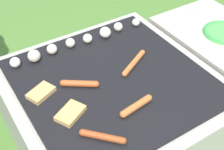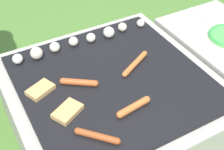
% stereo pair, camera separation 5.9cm
% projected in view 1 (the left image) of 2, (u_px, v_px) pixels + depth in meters
% --- Properties ---
extents(ground_plane, '(14.00, 14.00, 0.00)m').
position_uv_depth(ground_plane, '(112.00, 139.00, 1.62)').
color(ground_plane, '#47702D').
extents(grill, '(0.87, 0.87, 0.42)m').
position_uv_depth(grill, '(112.00, 112.00, 1.48)').
color(grill, '#9E998E').
rests_on(grill, ground_plane).
extents(side_ledge, '(0.45, 0.62, 0.42)m').
position_uv_depth(side_ledge, '(212.00, 63.00, 1.76)').
color(side_ledge, '#9E998E').
rests_on(side_ledge, ground_plane).
extents(sausage_front_center, '(0.18, 0.11, 0.02)m').
position_uv_depth(sausage_front_center, '(134.00, 63.00, 1.40)').
color(sausage_front_center, '#B7602D').
rests_on(sausage_front_center, grill).
extents(sausage_front_left, '(0.13, 0.13, 0.02)m').
position_uv_depth(sausage_front_left, '(102.00, 137.00, 1.09)').
color(sausage_front_left, '#93421E').
rests_on(sausage_front_left, grill).
extents(sausage_back_right, '(0.14, 0.11, 0.03)m').
position_uv_depth(sausage_back_right, '(79.00, 84.00, 1.30)').
color(sausage_back_right, '#A34C23').
rests_on(sausage_back_right, grill).
extents(sausage_front_right, '(0.16, 0.05, 0.03)m').
position_uv_depth(sausage_front_right, '(136.00, 106.00, 1.20)').
color(sausage_front_right, '#B7602D').
rests_on(sausage_front_right, grill).
extents(bread_slice_left, '(0.13, 0.11, 0.02)m').
position_uv_depth(bread_slice_left, '(41.00, 93.00, 1.26)').
color(bread_slice_left, tan).
rests_on(bread_slice_left, grill).
extents(bread_slice_center, '(0.13, 0.12, 0.02)m').
position_uv_depth(bread_slice_center, '(71.00, 113.00, 1.18)').
color(bread_slice_center, tan).
rests_on(bread_slice_center, grill).
extents(mushroom_row, '(0.70, 0.07, 0.06)m').
position_uv_depth(mushroom_row, '(75.00, 42.00, 1.50)').
color(mushroom_row, silver).
rests_on(mushroom_row, grill).
extents(plate_colorful, '(0.21, 0.21, 0.02)m').
position_uv_depth(plate_colorful, '(224.00, 32.00, 1.60)').
color(plate_colorful, '#4CB24C').
rests_on(plate_colorful, side_ledge).
extents(fork_utensil, '(0.05, 0.16, 0.01)m').
position_uv_depth(fork_utensil, '(193.00, 11.00, 1.77)').
color(fork_utensil, silver).
rests_on(fork_utensil, side_ledge).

